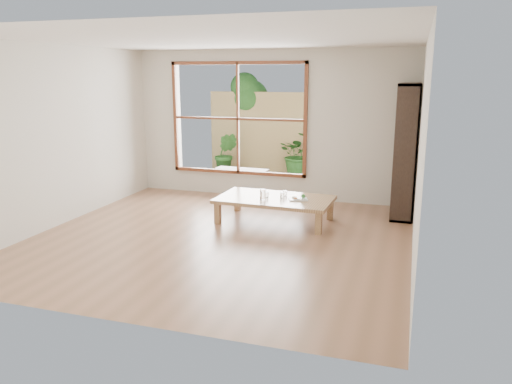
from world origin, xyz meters
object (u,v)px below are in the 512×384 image
(low_table, at_px, (275,201))
(garden_bench, at_px, (242,172))
(bookshelf, at_px, (406,151))
(food_tray, at_px, (299,198))

(low_table, relative_size, garden_bench, 1.62)
(low_table, xyz_separation_m, bookshelf, (1.82, 0.94, 0.70))
(bookshelf, height_order, garden_bench, bookshelf)
(bookshelf, xyz_separation_m, food_tray, (-1.45, -0.96, -0.63))
(bookshelf, relative_size, garden_bench, 1.91)
(bookshelf, bearing_deg, food_tray, -146.52)
(bookshelf, relative_size, food_tray, 6.51)
(low_table, distance_m, garden_bench, 2.48)
(low_table, distance_m, bookshelf, 2.16)
(bookshelf, bearing_deg, garden_bench, 158.85)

